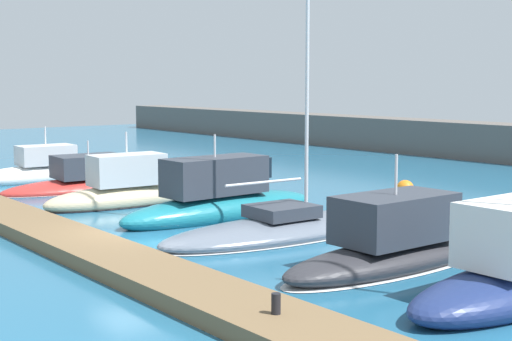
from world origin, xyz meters
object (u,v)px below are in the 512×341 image
(motorboat_sand_third, at_px, (122,191))
(motorboat_teal_fourth, at_px, (221,200))
(sailboat_slate_fifth, at_px, (283,228))
(mooring_buoy_orange, at_px, (405,189))
(motorboat_white_nearest, at_px, (36,171))
(dock_bollard, at_px, (276,304))
(motorboat_charcoal_sixth, at_px, (394,245))
(motorboat_red_second, at_px, (87,183))

(motorboat_sand_third, bearing_deg, motorboat_teal_fourth, -67.88)
(motorboat_sand_third, xyz_separation_m, sailboat_slate_fifth, (9.01, 1.35, -0.33))
(sailboat_slate_fifth, xyz_separation_m, mooring_buoy_orange, (-4.92, 11.85, -0.27))
(motorboat_white_nearest, bearing_deg, sailboat_slate_fifth, -84.14)
(motorboat_white_nearest, xyz_separation_m, sailboat_slate_fifth, (18.61, 1.33, -0.28))
(motorboat_white_nearest, bearing_deg, dock_bollard, -99.43)
(motorboat_white_nearest, relative_size, motorboat_teal_fourth, 0.72)
(motorboat_sand_third, height_order, mooring_buoy_orange, motorboat_sand_third)
(motorboat_sand_third, height_order, dock_bollard, motorboat_sand_third)
(motorboat_charcoal_sixth, bearing_deg, dock_bollard, -159.95)
(motorboat_sand_third, bearing_deg, motorboat_white_nearest, 93.12)
(dock_bollard, bearing_deg, sailboat_slate_fifth, 139.46)
(motorboat_white_nearest, xyz_separation_m, motorboat_sand_third, (9.59, -0.01, 0.06))
(motorboat_sand_third, relative_size, motorboat_charcoal_sixth, 0.84)
(motorboat_teal_fourth, distance_m, dock_bollard, 13.60)
(sailboat_slate_fifth, bearing_deg, motorboat_teal_fourth, 87.31)
(motorboat_white_nearest, bearing_deg, motorboat_red_second, -78.37)
(motorboat_white_nearest, height_order, motorboat_charcoal_sixth, motorboat_charcoal_sixth)
(motorboat_teal_fourth, relative_size, dock_bollard, 20.59)
(sailboat_slate_fifth, distance_m, motorboat_charcoal_sixth, 5.30)
(motorboat_charcoal_sixth, height_order, mooring_buoy_orange, motorboat_charcoal_sixth)
(motorboat_white_nearest, height_order, mooring_buoy_orange, motorboat_white_nearest)
(mooring_buoy_orange, relative_size, dock_bollard, 2.00)
(motorboat_charcoal_sixth, relative_size, dock_bollard, 18.40)
(motorboat_red_second, distance_m, motorboat_charcoal_sixth, 19.46)
(motorboat_sand_third, height_order, motorboat_charcoal_sixth, motorboat_charcoal_sixth)
(mooring_buoy_orange, bearing_deg, dock_bollard, -55.66)
(motorboat_red_second, bearing_deg, motorboat_sand_third, -95.09)
(motorboat_red_second, relative_size, dock_bollard, 19.27)
(motorboat_white_nearest, height_order, dock_bollard, motorboat_white_nearest)
(motorboat_charcoal_sixth, distance_m, mooring_buoy_orange, 15.87)
(motorboat_sand_third, xyz_separation_m, motorboat_teal_fourth, (4.89, 1.68, 0.07))
(motorboat_sand_third, distance_m, sailboat_slate_fifth, 9.12)
(dock_bollard, bearing_deg, motorboat_red_second, 164.70)
(motorboat_sand_third, xyz_separation_m, motorboat_charcoal_sixth, (14.29, 1.05, 0.04))
(motorboat_teal_fourth, xyz_separation_m, motorboat_charcoal_sixth, (9.40, -0.63, -0.02))
(dock_bollard, bearing_deg, motorboat_teal_fourth, 149.73)
(motorboat_teal_fourth, bearing_deg, mooring_buoy_orange, 1.93)
(motorboat_sand_third, bearing_deg, motorboat_charcoal_sixth, -82.60)
(sailboat_slate_fifth, bearing_deg, mooring_buoy_orange, 24.49)
(mooring_buoy_orange, bearing_deg, motorboat_sand_third, -107.21)
(sailboat_slate_fifth, relative_size, dock_bollard, 41.47)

